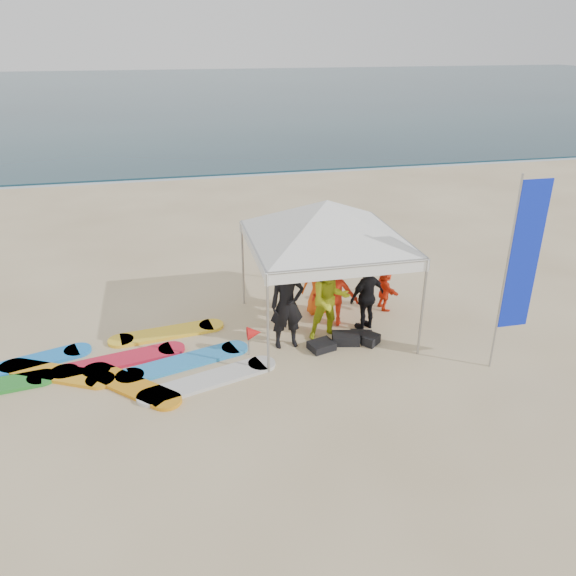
# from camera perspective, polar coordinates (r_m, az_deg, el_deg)

# --- Properties ---
(ground) EXTENTS (120.00, 120.00, 0.00)m
(ground) POSITION_cam_1_polar(r_m,az_deg,el_deg) (10.07, 6.09, -12.02)
(ground) COLOR beige
(ground) RESTS_ON ground
(ocean) EXTENTS (160.00, 84.00, 0.08)m
(ocean) POSITION_cam_1_polar(r_m,az_deg,el_deg) (67.93, -10.99, 19.03)
(ocean) COLOR #0C2633
(ocean) RESTS_ON ground
(shoreline_foam) EXTENTS (160.00, 1.20, 0.01)m
(shoreline_foam) POSITION_cam_1_polar(r_m,az_deg,el_deg) (26.65, -6.56, 11.36)
(shoreline_foam) COLOR silver
(shoreline_foam) RESTS_ON ground
(person_black_a) EXTENTS (0.71, 0.48, 1.92)m
(person_black_a) POSITION_cam_1_polar(r_m,az_deg,el_deg) (11.38, -0.10, -1.65)
(person_black_a) COLOR black
(person_black_a) RESTS_ON ground
(person_yellow) EXTENTS (0.89, 0.71, 1.78)m
(person_yellow) POSITION_cam_1_polar(r_m,az_deg,el_deg) (11.76, 4.27, -1.18)
(person_yellow) COLOR #BFCE1D
(person_yellow) RESTS_ON ground
(person_orange_a) EXTENTS (1.18, 0.93, 1.60)m
(person_orange_a) POSITION_cam_1_polar(r_m,az_deg,el_deg) (12.38, 4.82, -0.31)
(person_orange_a) COLOR red
(person_orange_a) RESTS_ON ground
(person_black_b) EXTENTS (0.98, 0.68, 1.55)m
(person_black_b) POSITION_cam_1_polar(r_m,az_deg,el_deg) (12.26, 8.03, -0.86)
(person_black_b) COLOR black
(person_black_b) RESTS_ON ground
(person_orange_b) EXTENTS (0.83, 0.61, 1.58)m
(person_orange_b) POSITION_cam_1_polar(r_m,az_deg,el_deg) (12.86, 3.12, 0.67)
(person_orange_b) COLOR #FF5D16
(person_orange_b) RESTS_ON ground
(person_seated) EXTENTS (0.32, 0.96, 1.03)m
(person_seated) POSITION_cam_1_polar(r_m,az_deg,el_deg) (13.32, 9.80, -0.08)
(person_seated) COLOR red
(person_seated) RESTS_ON ground
(canopy_tent) EXTENTS (4.38, 4.38, 3.31)m
(canopy_tent) POSITION_cam_1_polar(r_m,az_deg,el_deg) (11.50, 4.01, 8.85)
(canopy_tent) COLOR #A5A5A8
(canopy_tent) RESTS_ON ground
(feather_flag) EXTENTS (0.64, 0.04, 3.81)m
(feather_flag) POSITION_cam_1_polar(r_m,az_deg,el_deg) (11.02, 22.69, 2.77)
(feather_flag) COLOR #A5A5A8
(feather_flag) RESTS_ON ground
(marker_pennant) EXTENTS (0.28, 0.28, 0.64)m
(marker_pennant) POSITION_cam_1_polar(r_m,az_deg,el_deg) (11.29, -3.46, -4.58)
(marker_pennant) COLOR #A5A5A8
(marker_pennant) RESTS_ON ground
(gear_pile) EXTENTS (1.59, 0.67, 0.22)m
(gear_pile) POSITION_cam_1_polar(r_m,az_deg,el_deg) (11.88, 5.97, -5.29)
(gear_pile) COLOR black
(gear_pile) RESTS_ON ground
(surfboard_spread) EXTENTS (6.19, 3.11, 0.07)m
(surfboard_spread) POSITION_cam_1_polar(r_m,az_deg,el_deg) (11.56, -17.64, -7.71)
(surfboard_spread) COLOR yellow
(surfboard_spread) RESTS_ON ground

